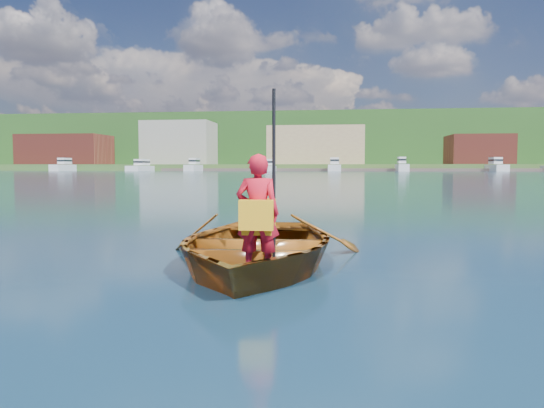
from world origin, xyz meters
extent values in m
plane|color=#0D2546|center=(0.00, 0.00, 0.00)|extent=(600.00, 600.00, 0.00)
imported|color=brown|center=(0.85, 0.35, 0.24)|extent=(2.78, 3.83, 0.78)
imported|color=red|center=(1.02, -0.55, 0.70)|extent=(0.45, 0.30, 1.21)
cube|color=gold|center=(1.02, -0.67, 0.70)|extent=(0.34, 0.11, 0.30)
cube|color=gold|center=(1.02, -0.43, 0.70)|extent=(0.34, 0.09, 0.30)
cube|color=gold|center=(1.02, -0.55, 0.52)|extent=(0.31, 0.23, 0.05)
cylinder|color=black|center=(1.17, -0.39, 1.04)|extent=(0.04, 0.04, 1.87)
cube|color=#3E5523|center=(0.00, 190.00, 1.00)|extent=(400.00, 80.00, 2.00)
cube|color=#2D4618|center=(0.00, 240.00, 11.00)|extent=(400.00, 100.00, 22.00)
cube|color=brown|center=(9.33, 148.00, 0.40)|extent=(159.92, 14.52, 0.80)
cube|color=brown|center=(-90.00, 165.00, 7.00)|extent=(28.00, 16.00, 10.00)
cube|color=gray|center=(-50.00, 165.00, 9.00)|extent=(22.00, 16.00, 14.00)
cube|color=tan|center=(-5.00, 165.00, 8.00)|extent=(30.00, 16.00, 12.00)
cube|color=brown|center=(45.00, 165.00, 6.50)|extent=(18.00, 16.00, 9.00)
cube|color=silver|center=(-79.12, 143.00, 0.83)|extent=(3.01, 10.76, 2.08)
cube|color=silver|center=(-79.12, 144.08, 2.98)|extent=(2.11, 4.84, 1.80)
cube|color=black|center=(-79.12, 144.08, 3.08)|extent=(2.17, 5.06, 0.50)
cube|color=silver|center=(-55.25, 143.00, 0.67)|extent=(3.82, 13.64, 1.67)
cube|color=silver|center=(-55.25, 144.36, 2.57)|extent=(2.67, 6.14, 1.80)
cube|color=black|center=(-55.25, 144.36, 2.67)|extent=(2.75, 6.41, 0.50)
cube|color=silver|center=(-39.31, 143.00, 0.79)|extent=(2.96, 10.56, 1.98)
cube|color=silver|center=(-39.31, 144.06, 2.88)|extent=(2.07, 4.75, 1.80)
cube|color=black|center=(-39.31, 144.06, 2.98)|extent=(2.13, 4.96, 0.50)
cube|color=silver|center=(-17.32, 143.00, 0.65)|extent=(2.95, 10.52, 1.61)
cube|color=silver|center=(-17.32, 144.05, 2.51)|extent=(2.06, 4.74, 1.80)
cube|color=black|center=(-17.32, 144.05, 2.61)|extent=(2.12, 4.95, 0.50)
cube|color=silver|center=(1.06, 143.00, 0.81)|extent=(3.48, 12.43, 2.04)
cube|color=silver|center=(1.06, 144.24, 2.94)|extent=(2.44, 5.59, 1.80)
cube|color=black|center=(1.06, 144.24, 3.04)|extent=(2.51, 5.84, 0.50)
cube|color=silver|center=(19.39, 143.00, 0.87)|extent=(2.82, 10.06, 2.17)
cube|color=silver|center=(19.39, 144.01, 3.07)|extent=(1.97, 4.53, 1.80)
cube|color=black|center=(19.39, 144.01, 3.17)|extent=(2.03, 4.73, 0.50)
cube|color=silver|center=(44.28, 143.00, 0.81)|extent=(3.27, 11.67, 2.01)
cube|color=silver|center=(44.28, 144.17, 2.91)|extent=(2.29, 5.25, 1.80)
cube|color=black|center=(44.28, 144.17, 3.01)|extent=(2.35, 5.48, 0.50)
cylinder|color=#382314|center=(-57.64, 262.12, 17.64)|extent=(0.80, 0.80, 2.42)
sphere|color=#2B5922|center=(-57.64, 262.12, 20.86)|extent=(4.52, 4.52, 4.52)
cylinder|color=#382314|center=(-116.62, 213.70, 8.16)|extent=(0.80, 0.80, 2.83)
sphere|color=#2B5922|center=(-116.62, 213.70, 11.93)|extent=(5.28, 5.28, 5.28)
cylinder|color=#382314|center=(23.66, 244.62, 14.77)|extent=(0.80, 0.80, 3.69)
sphere|color=#2B5922|center=(23.66, 244.62, 19.69)|extent=(6.89, 6.89, 6.89)
cylinder|color=#382314|center=(-7.54, 273.55, 20.68)|extent=(0.80, 0.80, 3.94)
sphere|color=#2B5922|center=(-7.54, 273.55, 25.94)|extent=(7.36, 7.36, 7.36)
cylinder|color=#382314|center=(58.87, 200.17, 5.76)|extent=(0.80, 0.80, 3.46)
sphere|color=#2B5922|center=(58.87, 200.17, 10.38)|extent=(6.46, 6.46, 6.46)
cylinder|color=#382314|center=(-77.44, 196.92, 5.08)|extent=(0.80, 0.80, 3.38)
sphere|color=#2B5922|center=(-77.44, 196.92, 9.58)|extent=(6.31, 6.31, 6.31)
cylinder|color=#382314|center=(61.01, 213.94, 8.06)|extent=(0.80, 0.80, 2.53)
sphere|color=#2B5922|center=(61.01, 213.94, 11.44)|extent=(4.73, 4.73, 4.73)
cylinder|color=#382314|center=(-58.66, 207.87, 7.09)|extent=(0.80, 0.80, 3.04)
sphere|color=#2B5922|center=(-58.66, 207.87, 11.14)|extent=(5.67, 5.67, 5.67)
cylinder|color=#382314|center=(-26.58, 279.49, 21.78)|extent=(0.80, 0.80, 3.75)
sphere|color=#2B5922|center=(-26.58, 279.49, 26.78)|extent=(7.01, 7.01, 7.01)
cylinder|color=#382314|center=(-91.88, 254.81, 16.46)|extent=(0.80, 0.80, 3.00)
sphere|color=#2B5922|center=(-91.88, 254.81, 20.45)|extent=(5.59, 5.59, 5.59)
cylinder|color=#382314|center=(-58.38, 216.62, 8.72)|extent=(0.80, 0.80, 2.80)
sphere|color=#2B5922|center=(-58.38, 216.62, 12.46)|extent=(5.23, 5.23, 5.23)
cylinder|color=#382314|center=(19.02, 260.58, 17.78)|extent=(0.80, 0.80, 3.33)
sphere|color=#2B5922|center=(19.02, 260.58, 22.22)|extent=(6.22, 6.22, 6.22)
cylinder|color=#382314|center=(73.46, 247.45, 15.16)|extent=(0.80, 0.80, 3.33)
sphere|color=#2B5922|center=(73.46, 247.45, 19.59)|extent=(6.21, 6.21, 6.21)
camera|label=1|loc=(1.82, -5.82, 1.17)|focal=35.00mm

